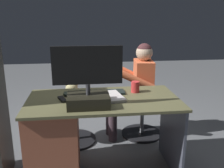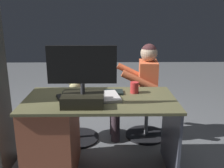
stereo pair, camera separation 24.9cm
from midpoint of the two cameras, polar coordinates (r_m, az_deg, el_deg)
ground_plane at (r=2.87m, az=0.31°, el=-14.74°), size 10.00×10.00×0.00m
desk at (r=2.40m, az=-8.00°, el=-10.95°), size 1.33×0.70×0.72m
monitor at (r=2.05m, az=-3.15°, el=-0.81°), size 0.55×0.26×0.49m
keyboard at (r=2.39m, az=0.49°, el=-1.87°), size 0.42×0.14×0.02m
computer_mouse at (r=2.38m, az=-7.43°, el=-1.87°), size 0.06×0.10×0.04m
cup at (r=2.41m, az=7.99°, el=-0.83°), size 0.08×0.08×0.10m
tv_remote at (r=2.27m, az=-8.47°, el=-3.07°), size 0.09×0.16×0.02m
notebook_binder at (r=2.26m, az=1.86°, el=-2.89°), size 0.27×0.34×0.02m
office_chair_teddy at (r=3.02m, az=-5.52°, el=-8.30°), size 0.51×0.51×0.42m
teddy_bear at (r=2.91m, az=-5.68°, el=-2.27°), size 0.21×0.21×0.30m
visitor_chair at (r=3.12m, az=9.98°, el=-7.51°), size 0.49×0.49×0.42m
person at (r=2.96m, az=8.80°, el=-0.18°), size 0.55×0.50×1.12m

